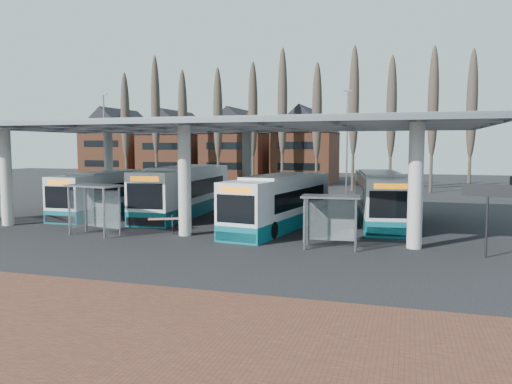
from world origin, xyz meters
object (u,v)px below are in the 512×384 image
(bus_0, at_px, (108,193))
(bus_3, at_px, (379,198))
(shelter_2, at_px, (331,210))
(bus_2, at_px, (281,202))
(bus_1, at_px, (185,192))
(shelter_1, at_px, (96,198))

(bus_0, bearing_deg, bus_3, 1.86)
(shelter_2, bearing_deg, bus_2, 121.33)
(bus_1, bearing_deg, bus_0, -172.96)
(bus_2, xyz_separation_m, shelter_2, (3.82, -5.33, 0.35))
(shelter_1, relative_size, shelter_2, 1.13)
(bus_0, height_order, shelter_2, bus_0)
(bus_0, bearing_deg, bus_2, -12.96)
(bus_2, relative_size, shelter_2, 4.12)
(bus_2, relative_size, bus_3, 0.98)
(bus_0, relative_size, bus_2, 0.96)
(bus_2, height_order, shelter_1, bus_2)
(bus_1, relative_size, shelter_2, 4.42)
(bus_1, xyz_separation_m, bus_2, (8.01, -3.60, -0.13))
(bus_1, height_order, shelter_1, bus_1)
(bus_0, relative_size, shelter_2, 3.94)
(bus_3, bearing_deg, shelter_1, -156.08)
(bus_1, relative_size, bus_3, 1.05)
(bus_3, relative_size, shelter_2, 4.21)
(bus_1, bearing_deg, bus_2, -27.36)
(shelter_1, bearing_deg, shelter_2, 10.77)
(bus_0, distance_m, shelter_1, 9.20)
(bus_1, height_order, bus_3, bus_1)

